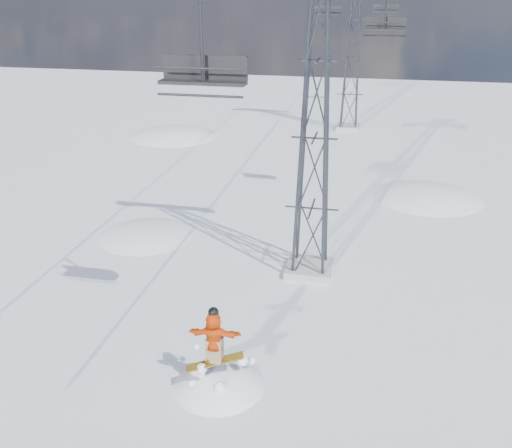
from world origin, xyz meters
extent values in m
plane|color=white|center=(0.00, 0.00, 0.00)|extent=(120.00, 120.00, 0.00)
sphere|color=white|center=(-7.00, 10.00, -7.65)|extent=(16.00, 16.00, 16.00)
sphere|color=white|center=(6.00, 18.00, -9.50)|extent=(20.00, 20.00, 20.00)
sphere|color=white|center=(-12.00, 28.00, -10.40)|extent=(22.00, 22.00, 22.00)
cube|color=#999999|center=(0.80, 8.00, 0.15)|extent=(1.80, 1.80, 0.30)
cube|color=#999999|center=(0.80, 33.00, 0.15)|extent=(1.80, 1.80, 0.30)
sphere|color=white|center=(-0.88, 0.43, -1.75)|extent=(4.40, 4.40, 4.40)
cube|color=#B89218|center=(-0.88, 0.13, 1.04)|extent=(1.62, 0.80, 0.40)
imported|color=#EC4C0A|center=(-0.88, 0.13, 1.85)|extent=(1.50, 0.59, 1.58)
cube|color=#876E53|center=(-0.88, 0.13, 1.43)|extent=(0.47, 0.37, 0.72)
sphere|color=black|center=(-0.88, 0.13, 2.62)|extent=(0.29, 0.29, 0.29)
cylinder|color=black|center=(-1.40, 1.61, 9.63)|extent=(0.09, 0.09, 2.44)
cube|color=black|center=(-1.40, 1.61, 8.41)|extent=(2.22, 0.50, 0.09)
cube|color=black|center=(-1.40, 1.86, 8.74)|extent=(2.22, 0.07, 0.61)
cylinder|color=black|center=(-1.40, 1.34, 8.13)|extent=(2.22, 0.07, 0.07)
cylinder|color=black|center=(-1.40, 1.28, 8.79)|extent=(2.22, 0.06, 0.06)
cylinder|color=black|center=(3.00, 15.08, 9.83)|extent=(0.07, 0.07, 2.05)
cube|color=black|center=(3.00, 15.08, 8.80)|extent=(1.86, 0.42, 0.07)
cube|color=black|center=(3.00, 15.28, 9.08)|extent=(1.86, 0.06, 0.51)
cylinder|color=black|center=(3.00, 14.84, 8.57)|extent=(1.86, 0.06, 0.06)
cylinder|color=black|center=(3.00, 14.80, 9.13)|extent=(1.86, 0.05, 0.05)
cube|color=black|center=(-1.40, 34.38, 8.52)|extent=(2.12, 0.48, 0.08)
cube|color=black|center=(-1.40, 34.61, 8.84)|extent=(2.12, 0.06, 0.58)
cylinder|color=black|center=(-1.40, 34.11, 8.26)|extent=(2.12, 0.06, 0.06)
cylinder|color=black|center=(-1.40, 34.06, 8.89)|extent=(2.12, 0.05, 0.05)
cube|color=black|center=(3.00, 42.00, 8.41)|extent=(2.21, 0.50, 0.09)
cube|color=black|center=(3.00, 42.24, 8.75)|extent=(2.21, 0.07, 0.61)
cylinder|color=black|center=(3.00, 41.72, 8.14)|extent=(2.21, 0.07, 0.07)
cylinder|color=black|center=(3.00, 41.67, 8.80)|extent=(2.21, 0.06, 0.06)
camera|label=1|loc=(2.95, -12.38, 10.70)|focal=40.00mm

